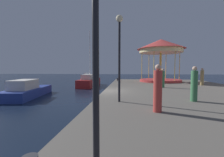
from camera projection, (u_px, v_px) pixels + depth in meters
name	position (u px, v px, depth m)	size (l,w,h in m)	color
ground_plane	(104.00, 100.00, 12.28)	(120.00, 120.00, 0.00)	black
quay_dock	(187.00, 97.00, 11.64)	(12.74, 26.81, 0.80)	#5B564F
sailboat_red	(89.00, 81.00, 22.17)	(2.04, 6.56, 8.01)	maroon
motorboat_blue	(27.00, 90.00, 13.79)	(3.02, 6.24, 1.58)	navy
carousel	(161.00, 50.00, 20.40)	(6.23, 6.23, 5.65)	#B23333
lamp_post_near_edge	(95.00, 4.00, 2.61)	(0.36, 0.36, 4.12)	black
lamp_post_mid_promenade	(119.00, 43.00, 7.90)	(0.36, 0.36, 4.47)	black
bollard_center	(118.00, 79.00, 22.37)	(0.24, 0.24, 0.40)	#2D2D33
person_by_the_water	(158.00, 90.00, 6.13)	(0.34, 0.34, 1.91)	#B23833
person_mid_promenade	(163.00, 79.00, 14.14)	(0.34, 0.34, 1.75)	#387247
person_far_corner	(194.00, 85.00, 8.13)	(0.34, 0.34, 1.87)	#387247
person_near_carousel	(202.00, 77.00, 16.04)	(0.34, 0.34, 1.81)	#937A4C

